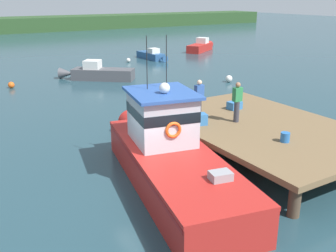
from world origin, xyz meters
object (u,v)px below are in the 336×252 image
(main_fishing_boat, at_px, (168,153))
(deckhand_by_the_boat, at_px, (237,101))
(bait_bucket, at_px, (285,137))
(moored_boat_outer_mooring, at_px, (201,46))
(deckhand_further_back, at_px, (199,98))
(mooring_buoy_spare_mooring, at_px, (128,60))
(crate_stack_mid_dock, at_px, (199,119))
(moored_boat_mid_harbor, at_px, (98,73))
(mooring_buoy_outer, at_px, (229,79))
(mooring_buoy_inshore, at_px, (11,85))
(moored_boat_near_channel, at_px, (152,55))
(crate_stack_near_edge, at_px, (234,105))

(main_fishing_boat, height_order, deckhand_by_the_boat, main_fishing_boat)
(bait_bucket, xyz_separation_m, moored_boat_outer_mooring, (16.49, 27.57, -0.87))
(deckhand_by_the_boat, bearing_deg, moored_boat_outer_mooring, 56.60)
(deckhand_further_back, bearing_deg, mooring_buoy_spare_mooring, 71.76)
(main_fishing_boat, xyz_separation_m, crate_stack_mid_dock, (2.32, 1.47, 0.41))
(moored_boat_outer_mooring, relative_size, moored_boat_mid_harbor, 1.05)
(crate_stack_mid_dock, height_order, mooring_buoy_outer, crate_stack_mid_dock)
(bait_bucket, xyz_separation_m, mooring_buoy_inshore, (-5.67, 19.20, -1.15))
(deckhand_further_back, height_order, moored_boat_near_channel, deckhand_further_back)
(bait_bucket, distance_m, mooring_buoy_outer, 15.38)
(crate_stack_near_edge, relative_size, deckhand_by_the_boat, 0.37)
(moored_boat_near_channel, distance_m, moored_boat_mid_harbor, 10.43)
(crate_stack_near_edge, height_order, moored_boat_mid_harbor, crate_stack_near_edge)
(mooring_buoy_inshore, bearing_deg, crate_stack_near_edge, -65.58)
(bait_bucket, relative_size, mooring_buoy_spare_mooring, 0.86)
(moored_boat_near_channel, distance_m, mooring_buoy_inshore, 15.57)
(crate_stack_near_edge, bearing_deg, mooring_buoy_spare_mooring, 77.14)
(main_fishing_boat, relative_size, mooring_buoy_spare_mooring, 25.27)
(deckhand_further_back, relative_size, moored_boat_near_channel, 0.37)
(moored_boat_outer_mooring, bearing_deg, deckhand_by_the_boat, -123.40)
(crate_stack_near_edge, xyz_separation_m, mooring_buoy_spare_mooring, (4.72, 20.68, -1.18))
(deckhand_further_back, xyz_separation_m, moored_boat_mid_harbor, (1.47, 14.97, -1.56))
(main_fishing_boat, xyz_separation_m, moored_boat_near_channel, (12.50, 23.49, -0.62))
(main_fishing_boat, bearing_deg, crate_stack_near_edge, 25.94)
(deckhand_by_the_boat, bearing_deg, mooring_buoy_outer, 51.12)
(main_fishing_boat, bearing_deg, mooring_buoy_inshore, 96.15)
(crate_stack_near_edge, relative_size, moored_boat_mid_harbor, 0.12)
(moored_boat_mid_harbor, xyz_separation_m, mooring_buoy_spare_mooring, (5.44, 6.01, -0.30))
(mooring_buoy_inshore, bearing_deg, moored_boat_outer_mooring, 20.69)
(bait_bucket, relative_size, moored_boat_mid_harbor, 0.07)
(main_fishing_boat, height_order, mooring_buoy_spare_mooring, main_fishing_boat)
(crate_stack_mid_dock, distance_m, deckhand_by_the_boat, 1.70)
(deckhand_by_the_boat, bearing_deg, mooring_buoy_spare_mooring, 75.12)
(moored_boat_outer_mooring, distance_m, mooring_buoy_spare_mooring, 10.94)
(crate_stack_near_edge, distance_m, mooring_buoy_outer, 11.39)
(moored_boat_near_channel, bearing_deg, main_fishing_boat, -118.03)
(moored_boat_outer_mooring, bearing_deg, moored_boat_mid_harbor, -151.13)
(deckhand_by_the_boat, xyz_separation_m, mooring_buoy_spare_mooring, (5.88, 22.13, -1.86))
(moored_boat_mid_harbor, relative_size, mooring_buoy_spare_mooring, 13.06)
(mooring_buoy_outer, bearing_deg, moored_boat_mid_harbor, 143.24)
(deckhand_further_back, distance_m, moored_boat_near_channel, 23.53)
(crate_stack_near_edge, distance_m, mooring_buoy_spare_mooring, 21.25)
(crate_stack_mid_dock, xyz_separation_m, mooring_buoy_spare_mooring, (7.38, 21.64, -1.22))
(moored_boat_near_channel, bearing_deg, deckhand_further_back, -114.46)
(main_fishing_boat, distance_m, moored_boat_mid_harbor, 17.62)
(crate_stack_near_edge, distance_m, moored_boat_near_channel, 22.39)
(deckhand_by_the_boat, distance_m, mooring_buoy_inshore, 17.63)
(crate_stack_near_edge, height_order, deckhand_further_back, deckhand_further_back)
(main_fishing_boat, distance_m, deckhand_by_the_boat, 4.08)
(crate_stack_mid_dock, distance_m, bait_bucket, 3.44)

